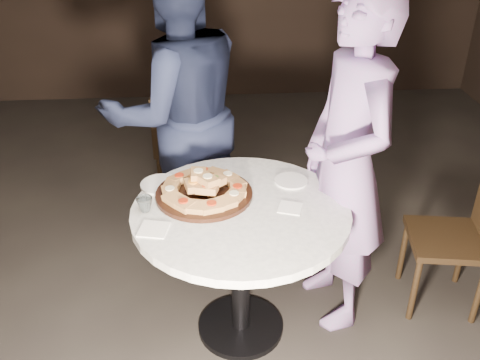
% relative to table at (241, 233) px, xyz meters
% --- Properties ---
extents(floor, '(7.00, 7.00, 0.00)m').
position_rel_table_xyz_m(floor, '(-0.13, 0.11, -0.65)').
color(floor, black).
rests_on(floor, ground).
extents(table, '(1.31, 1.31, 0.80)m').
position_rel_table_xyz_m(table, '(0.00, 0.00, 0.00)').
color(table, black).
rests_on(table, ground).
extents(serving_board, '(0.53, 0.53, 0.02)m').
position_rel_table_xyz_m(serving_board, '(-0.18, 0.13, 0.16)').
color(serving_board, black).
rests_on(serving_board, table).
extents(focaccia_pile, '(0.44, 0.43, 0.12)m').
position_rel_table_xyz_m(focaccia_pile, '(-0.18, 0.13, 0.20)').
color(focaccia_pile, '#A87541').
rests_on(focaccia_pile, serving_board).
extents(plate_left, '(0.26, 0.26, 0.01)m').
position_rel_table_xyz_m(plate_left, '(-0.40, 0.25, 0.16)').
color(plate_left, white).
rests_on(plate_left, table).
extents(plate_right, '(0.22, 0.22, 0.01)m').
position_rel_table_xyz_m(plate_right, '(0.28, 0.24, 0.15)').
color(plate_right, white).
rests_on(plate_right, table).
extents(water_glass, '(0.09, 0.09, 0.07)m').
position_rel_table_xyz_m(water_glass, '(-0.46, 0.01, 0.19)').
color(water_glass, silver).
rests_on(water_glass, table).
extents(napkin_near, '(0.15, 0.15, 0.01)m').
position_rel_table_xyz_m(napkin_near, '(-0.41, -0.15, 0.15)').
color(napkin_near, white).
rests_on(napkin_near, table).
extents(napkin_far, '(0.14, 0.14, 0.01)m').
position_rel_table_xyz_m(napkin_far, '(0.24, -0.02, 0.15)').
color(napkin_far, white).
rests_on(napkin_far, table).
extents(chair_far, '(0.42, 0.44, 0.89)m').
position_rel_table_xyz_m(chair_far, '(-0.32, 1.37, -0.14)').
color(chair_far, black).
rests_on(chair_far, ground).
extents(chair_right, '(0.48, 0.47, 0.87)m').
position_rel_table_xyz_m(chair_right, '(1.26, 0.14, -0.15)').
color(chair_right, black).
rests_on(chair_right, ground).
extents(diner_navy, '(1.14, 1.02, 1.93)m').
position_rel_table_xyz_m(diner_navy, '(-0.32, 0.82, 0.31)').
color(diner_navy, '#141A32').
rests_on(diner_navy, ground).
extents(diner_teal, '(0.56, 0.75, 1.86)m').
position_rel_table_xyz_m(diner_teal, '(0.55, 0.16, 0.28)').
color(diner_teal, slate).
rests_on(diner_teal, ground).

